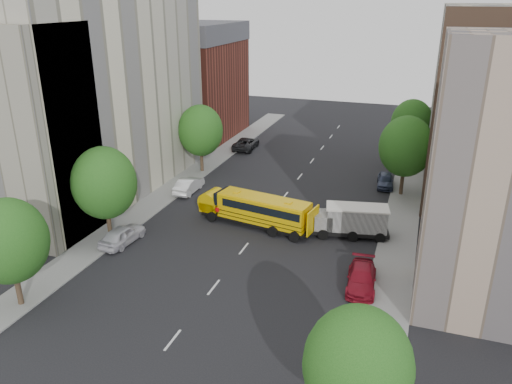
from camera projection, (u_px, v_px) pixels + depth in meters
The scene contains 23 objects.
ground at pixel (252, 238), 41.45m from camera, with size 120.00×120.00×0.00m, color black.
sidewalk_left at pixel (159, 199), 49.31m from camera, with size 3.00×80.00×0.12m, color slate.
sidewalk_right at pixel (399, 232), 42.34m from camera, with size 3.00×80.00×0.12m, color slate.
lane_markings at pixel (285, 195), 50.25m from camera, with size 0.15×64.00×0.01m, color silver.
building_left_cream at pixel (98, 92), 48.52m from camera, with size 10.00×26.00×20.00m, color beige.
building_left_redbrick at pixel (197, 91), 69.16m from camera, with size 10.00×15.00×13.00m, color maroon.
building_left_near at pixel (21, 134), 39.83m from camera, with size 10.00×7.00×17.00m, color #B7AF8F.
building_right_far at pixel (486, 100), 50.30m from camera, with size 10.00×22.00×18.00m, color #B7AF8F.
building_right_sidewall at pixel (497, 124), 40.62m from camera, with size 10.10×0.30×18.00m, color brown.
street_tree_0 at pixel (9, 241), 30.77m from camera, with size 4.80×4.80×7.41m.
street_tree_1 at pixel (104, 183), 39.45m from camera, with size 5.12×5.12×7.90m.
street_tree_2 at pixel (201, 131), 55.34m from camera, with size 4.99×4.99×7.71m.
street_tree_3 at pixel (358, 366), 20.65m from camera, with size 4.61×4.61×7.11m.
street_tree_4 at pixel (406, 147), 48.58m from camera, with size 5.25×5.25×8.10m.
street_tree_5 at pixel (412, 123), 59.27m from camera, with size 4.86×4.86×7.51m.
school_bus at pixel (256, 209), 43.13m from camera, with size 10.32×4.03×2.84m.
safari_truck at pixel (351, 220), 41.29m from camera, with size 6.59×3.41×2.69m.
parked_car_0 at pixel (122, 235), 40.27m from camera, with size 1.81×4.50×1.53m, color silver.
parked_car_1 at pixel (189, 185), 50.91m from camera, with size 1.59×4.55×1.50m, color silver.
parked_car_2 at pixel (246, 143), 65.34m from camera, with size 2.53×5.48×1.52m, color black.
parked_car_3 at pixel (361, 278), 34.24m from camera, with size 1.94×4.77×1.38m, color maroon.
parked_car_4 at pixel (385, 180), 52.38m from camera, with size 1.65×4.11×1.40m, color #313A56.
parked_car_5 at pixel (396, 156), 60.16m from camera, with size 1.71×4.89×1.61m, color #A8A6A2.
Camera 1 is at (12.41, -35.04, 18.73)m, focal length 35.00 mm.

